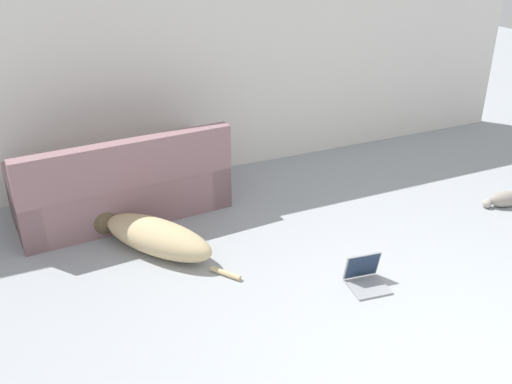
# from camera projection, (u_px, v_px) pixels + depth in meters

# --- Properties ---
(wall_back) EXTENTS (7.81, 0.06, 2.48)m
(wall_back) POSITION_uv_depth(u_px,v_px,m) (224.00, 61.00, 6.15)
(wall_back) COLOR silver
(wall_back) RESTS_ON ground_plane
(couch) EXTENTS (2.05, 1.01, 0.87)m
(couch) POSITION_uv_depth(u_px,v_px,m) (122.00, 187.00, 5.54)
(couch) COLOR gray
(couch) RESTS_ON ground_plane
(dog) EXTENTS (1.06, 1.45, 0.30)m
(dog) POSITION_uv_depth(u_px,v_px,m) (149.00, 234.00, 4.98)
(dog) COLOR tan
(dog) RESTS_ON ground_plane
(cat) EXTENTS (0.48, 0.24, 0.16)m
(cat) POSITION_uv_depth(u_px,v_px,m) (504.00, 199.00, 5.75)
(cat) COLOR gray
(cat) RESTS_ON ground_plane
(laptop_open) EXTENTS (0.33, 0.33, 0.25)m
(laptop_open) POSITION_uv_depth(u_px,v_px,m) (365.00, 275.00, 4.54)
(laptop_open) COLOR gray
(laptop_open) RESTS_ON ground_plane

